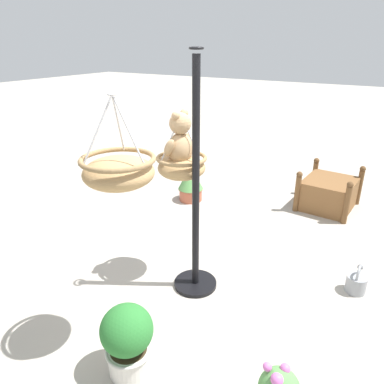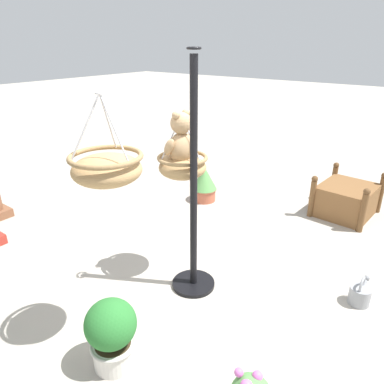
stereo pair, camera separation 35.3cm
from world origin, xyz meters
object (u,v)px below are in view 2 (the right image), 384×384
Objects in this scene: teddy_bear at (180,142)px; hanging_basket_left_high at (107,168)px; display_pole_central at (194,225)px; potted_plant_tall_leafy at (112,333)px; wooden_planter_box at (346,199)px; watering_can at (360,294)px; potted_plant_small_succulent at (204,184)px; hanging_basket_with_teddy at (182,166)px.

hanging_basket_left_high is at bearing -170.25° from teddy_bear.
potted_plant_tall_leafy is at bearing -175.20° from display_pole_central.
wooden_planter_box is (2.52, -1.03, -1.21)m from teddy_bear.
teddy_bear is 1.07m from hanging_basket_left_high.
watering_can is at bearing -42.86° from hanging_basket_left_high.
potted_plant_small_succulent is (-0.84, 1.93, 0.04)m from wooden_planter_box.
display_pole_central is 0.82m from teddy_bear.
teddy_bear is at bearing 157.69° from wooden_planter_box.
hanging_basket_left_high is at bearing 174.07° from display_pole_central.
teddy_bear is 0.82× the size of hanging_basket_left_high.
hanging_basket_left_high is at bearing 137.14° from watering_can.
potted_plant_small_succulent is at bearing 28.55° from hanging_basket_with_teddy.
potted_plant_tall_leafy is at bearing -165.17° from hanging_basket_with_teddy.
display_pole_central is 1.22m from hanging_basket_left_high.
hanging_basket_left_high is 2.67m from watering_can.
teddy_bear reaches higher than potted_plant_tall_leafy.
hanging_basket_with_teddy reaches higher than potted_plant_small_succulent.
hanging_basket_with_teddy is 2.89m from wooden_planter_box.
potted_plant_tall_leafy reaches higher than potted_plant_small_succulent.
potted_plant_small_succulent is at bearing 21.39° from hanging_basket_left_high.
watering_can is at bearing -35.08° from potted_plant_tall_leafy.
hanging_basket_with_teddy is 1.13× the size of potted_plant_small_succulent.
teddy_bear is at bearing 9.75° from hanging_basket_left_high.
potted_plant_tall_leafy is at bearing -164.17° from teddy_bear.
wooden_planter_box is at bearing -13.44° from hanging_basket_left_high.
potted_plant_small_succulent is (1.68, 0.89, -1.17)m from teddy_bear.
hanging_basket_left_high reaches higher than hanging_basket_with_teddy.
potted_plant_small_succulent is at bearing 67.58° from watering_can.
teddy_bear is 1.53× the size of watering_can.
teddy_bear is at bearing 90.00° from hanging_basket_with_teddy.
wooden_planter_box reaches higher than potted_plant_small_succulent.
display_pole_central is at bearing 4.80° from potted_plant_tall_leafy.
watering_can is at bearing -70.60° from teddy_bear.
potted_plant_tall_leafy is at bearing 144.92° from watering_can.
teddy_bear is (0.15, 0.27, 0.75)m from display_pole_central.
wooden_planter_box is at bearing -21.83° from hanging_basket_with_teddy.
watering_can is (1.92, -1.35, -0.21)m from potted_plant_tall_leafy.
display_pole_central is 1.74m from watering_can.
hanging_basket_with_teddy is 0.98× the size of hanging_basket_left_high.
display_pole_central is at bearing -118.64° from teddy_bear.
watering_can is (-1.08, -2.61, -0.18)m from potted_plant_small_succulent.
display_pole_central is at bearing 117.60° from watering_can.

